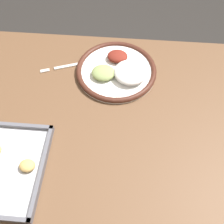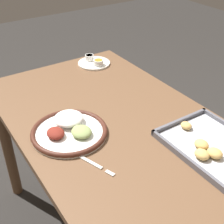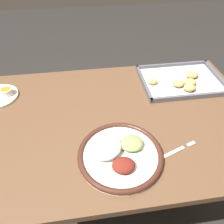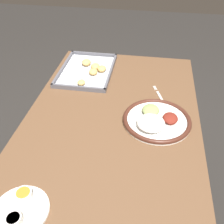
{
  "view_description": "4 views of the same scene",
  "coord_description": "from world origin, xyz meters",
  "px_view_note": "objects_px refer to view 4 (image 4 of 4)",
  "views": [
    {
      "loc": [
        -0.04,
        0.47,
        1.51
      ],
      "look_at": [
        -0.0,
        0.0,
        0.8
      ],
      "focal_mm": 42.0,
      "sensor_mm": 36.0,
      "label": 1
    },
    {
      "loc": [
        0.9,
        -0.59,
        1.51
      ],
      "look_at": [
        -0.0,
        0.0,
        0.8
      ],
      "focal_mm": 50.0,
      "sensor_mm": 36.0,
      "label": 2
    },
    {
      "loc": [
        -0.09,
        -0.65,
        1.4
      ],
      "look_at": [
        -0.0,
        0.0,
        0.8
      ],
      "focal_mm": 35.0,
      "sensor_mm": 36.0,
      "label": 3
    },
    {
      "loc": [
        -0.9,
        -0.14,
        1.52
      ],
      "look_at": [
        -0.0,
        0.0,
        0.8
      ],
      "focal_mm": 42.0,
      "sensor_mm": 36.0,
      "label": 4
    }
  ],
  "objects_px": {
    "dinner_plate": "(156,120)",
    "saucer_plate": "(20,209)",
    "fork": "(161,99)",
    "baking_tray": "(88,70)"
  },
  "relations": [
    {
      "from": "fork",
      "to": "baking_tray",
      "type": "bearing_deg",
      "value": 44.11
    },
    {
      "from": "saucer_plate",
      "to": "baking_tray",
      "type": "relative_size",
      "value": 0.45
    },
    {
      "from": "fork",
      "to": "saucer_plate",
      "type": "height_order",
      "value": "saucer_plate"
    },
    {
      "from": "dinner_plate",
      "to": "saucer_plate",
      "type": "bearing_deg",
      "value": 140.71
    },
    {
      "from": "dinner_plate",
      "to": "baking_tray",
      "type": "distance_m",
      "value": 0.55
    },
    {
      "from": "dinner_plate",
      "to": "fork",
      "type": "xyz_separation_m",
      "value": [
        0.18,
        -0.02,
        -0.01
      ]
    },
    {
      "from": "dinner_plate",
      "to": "fork",
      "type": "height_order",
      "value": "dinner_plate"
    },
    {
      "from": "dinner_plate",
      "to": "baking_tray",
      "type": "relative_size",
      "value": 0.75
    },
    {
      "from": "fork",
      "to": "baking_tray",
      "type": "distance_m",
      "value": 0.46
    },
    {
      "from": "fork",
      "to": "saucer_plate",
      "type": "bearing_deg",
      "value": 128.26
    }
  ]
}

